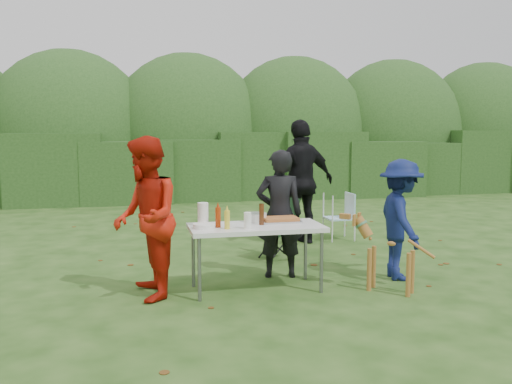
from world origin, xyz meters
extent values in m
plane|color=#1E4211|center=(0.00, 0.00, 0.00)|extent=(80.00, 80.00, 0.00)
cube|color=#23471C|center=(0.00, 8.00, 0.85)|extent=(22.00, 1.40, 1.70)
ellipsoid|color=#3D6628|center=(0.00, 9.60, 1.60)|extent=(20.00, 2.60, 3.20)
cube|color=silver|center=(-0.27, -0.15, 0.71)|extent=(1.50, 0.70, 0.05)
cylinder|color=slate|center=(-0.95, -0.43, 0.34)|extent=(0.04, 0.04, 0.69)
cylinder|color=slate|center=(0.41, -0.43, 0.34)|extent=(0.04, 0.04, 0.69)
cylinder|color=slate|center=(-0.95, 0.13, 0.34)|extent=(0.04, 0.04, 0.69)
cylinder|color=slate|center=(0.41, 0.13, 0.34)|extent=(0.04, 0.04, 0.69)
imported|color=black|center=(0.14, 0.32, 0.79)|extent=(0.63, 0.47, 1.57)
imported|color=#B61909|center=(-1.48, -0.19, 0.87)|extent=(0.72, 0.89, 1.75)
imported|color=black|center=(1.01, 2.16, 0.99)|extent=(1.24, 0.77, 1.97)
imported|color=#0E194B|center=(1.54, -0.10, 0.73)|extent=(0.68, 1.02, 1.46)
cube|color=#B7B7BA|center=(0.06, 0.01, 0.75)|extent=(0.45, 0.30, 0.02)
cube|color=#AD632E|center=(0.06, 0.01, 0.78)|extent=(0.40, 0.26, 0.04)
cylinder|color=yellow|center=(-0.62, -0.29, 0.84)|extent=(0.06, 0.06, 0.20)
cylinder|color=#9F2D0A|center=(-0.70, -0.17, 0.85)|extent=(0.06, 0.06, 0.22)
cylinder|color=#47230F|center=(-0.20, -0.13, 0.86)|extent=(0.06, 0.06, 0.24)
cylinder|color=white|center=(-0.85, -0.04, 0.87)|extent=(0.12, 0.12, 0.26)
cylinder|color=white|center=(-0.40, -0.33, 0.83)|extent=(0.08, 0.08, 0.18)
cylinder|color=silver|center=(-0.21, 0.10, 0.79)|extent=(0.26, 0.26, 0.10)
cylinder|color=white|center=(-0.86, -0.20, 0.77)|extent=(0.24, 0.24, 0.05)
camera|label=1|loc=(-1.63, -5.99, 1.80)|focal=38.00mm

